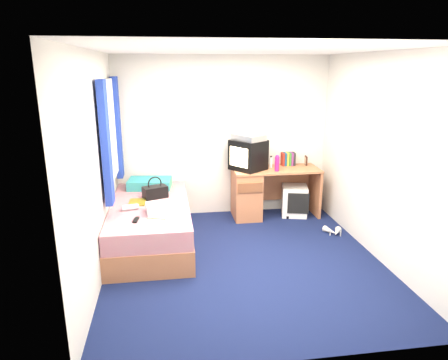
{
  "coord_description": "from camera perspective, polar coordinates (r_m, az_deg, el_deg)",
  "views": [
    {
      "loc": [
        -0.86,
        -4.22,
        2.23
      ],
      "look_at": [
        -0.14,
        0.7,
        0.81
      ],
      "focal_mm": 32.0,
      "sensor_mm": 36.0,
      "label": 1
    }
  ],
  "objects": [
    {
      "name": "desk",
      "position": [
        6.09,
        4.81,
        -1.56
      ],
      "size": [
        1.3,
        0.55,
        0.75
      ],
      "color": "#BA744D",
      "rests_on": "ground"
    },
    {
      "name": "aerosol_can",
      "position": [
        6.08,
        6.72,
        2.51
      ],
      "size": [
        0.05,
        0.05,
        0.16
      ],
      "primitive_type": "cylinder",
      "rotation": [
        0.0,
        0.0,
        0.07
      ],
      "color": "white",
      "rests_on": "desk"
    },
    {
      "name": "crt_tv",
      "position": [
        5.92,
        3.46,
        3.6
      ],
      "size": [
        0.6,
        0.6,
        0.44
      ],
      "rotation": [
        0.0,
        0.0,
        -0.92
      ],
      "color": "black",
      "rests_on": "desk"
    },
    {
      "name": "magazine",
      "position": [
        5.26,
        -12.28,
        -3.12
      ],
      "size": [
        0.22,
        0.29,
        0.01
      ],
      "primitive_type": "cube",
      "rotation": [
        0.0,
        0.0,
        -0.05
      ],
      "color": "gold",
      "rests_on": "bed"
    },
    {
      "name": "pink_water_bottle",
      "position": [
        5.89,
        7.58,
        2.29
      ],
      "size": [
        0.08,
        0.08,
        0.21
      ],
      "primitive_type": "cylinder",
      "rotation": [
        0.0,
        0.0,
        -0.21
      ],
      "color": "#CD1C66",
      "rests_on": "desk"
    },
    {
      "name": "ground",
      "position": [
        4.85,
        2.88,
        -11.49
      ],
      "size": [
        3.4,
        3.4,
        0.0
      ],
      "primitive_type": "plane",
      "color": "#0C1438",
      "rests_on": "ground"
    },
    {
      "name": "colour_swatch_fan",
      "position": [
        4.7,
        -9.57,
        -5.34
      ],
      "size": [
        0.23,
        0.12,
        0.01
      ],
      "primitive_type": "cube",
      "rotation": [
        0.0,
        0.0,
        -0.3
      ],
      "color": "yellow",
      "rests_on": "bed"
    },
    {
      "name": "pillow",
      "position": [
        5.85,
        -10.54,
        -0.49
      ],
      "size": [
        0.64,
        0.45,
        0.13
      ],
      "primitive_type": "cube",
      "rotation": [
        0.0,
        0.0,
        -0.11
      ],
      "color": "#1B58B2",
      "rests_on": "bed"
    },
    {
      "name": "white_heels",
      "position": [
        5.74,
        15.39,
        -7.12
      ],
      "size": [
        0.26,
        0.29,
        0.09
      ],
      "color": "silver",
      "rests_on": "ground"
    },
    {
      "name": "window_assembly",
      "position": [
        5.23,
        -15.89,
        6.37
      ],
      "size": [
        0.11,
        1.42,
        1.4
      ],
      "color": "silver",
      "rests_on": "room_shell"
    },
    {
      "name": "picture_frame",
      "position": [
        6.34,
        11.62,
        2.74
      ],
      "size": [
        0.03,
        0.12,
        0.14
      ],
      "primitive_type": "cube",
      "rotation": [
        0.0,
        0.0,
        -0.12
      ],
      "color": "black",
      "rests_on": "desk"
    },
    {
      "name": "book_row",
      "position": [
        6.26,
        9.14,
        2.98
      ],
      "size": [
        0.2,
        0.13,
        0.2
      ],
      "color": "maroon",
      "rests_on": "desk"
    },
    {
      "name": "handbag",
      "position": [
        5.39,
        -9.82,
        -1.64
      ],
      "size": [
        0.36,
        0.28,
        0.29
      ],
      "rotation": [
        0.0,
        0.0,
        0.39
      ],
      "color": "black",
      "rests_on": "bed"
    },
    {
      "name": "remote_control",
      "position": [
        4.67,
        -12.48,
        -5.58
      ],
      "size": [
        0.07,
        0.17,
        0.02
      ],
      "primitive_type": "cube",
      "rotation": [
        0.0,
        0.0,
        -0.13
      ],
      "color": "black",
      "rests_on": "bed"
    },
    {
      "name": "water_bottle",
      "position": [
        5.01,
        -13.26,
        -3.81
      ],
      "size": [
        0.21,
        0.11,
        0.07
      ],
      "primitive_type": "cylinder",
      "rotation": [
        0.0,
        1.57,
        0.24
      ],
      "color": "silver",
      "rests_on": "bed"
    },
    {
      "name": "room_shell",
      "position": [
        4.38,
        3.15,
        5.63
      ],
      "size": [
        3.4,
        3.4,
        3.4
      ],
      "color": "white",
      "rests_on": "ground"
    },
    {
      "name": "vcr",
      "position": [
        5.87,
        3.53,
        6.12
      ],
      "size": [
        0.5,
        0.54,
        0.08
      ],
      "primitive_type": "cube",
      "rotation": [
        0.0,
        0.0,
        -1.0
      ],
      "color": "#B1B2B4",
      "rests_on": "crt_tv"
    },
    {
      "name": "storage_cube",
      "position": [
        6.27,
        10.0,
        -2.9
      ],
      "size": [
        0.45,
        0.45,
        0.47
      ],
      "primitive_type": "cube",
      "rotation": [
        0.0,
        0.0,
        -0.24
      ],
      "color": "white",
      "rests_on": "ground"
    },
    {
      "name": "bed",
      "position": [
        5.3,
        -10.38,
        -6.09
      ],
      "size": [
        1.01,
        2.0,
        0.54
      ],
      "color": "#BA744D",
      "rests_on": "ground"
    },
    {
      "name": "towel",
      "position": [
        4.85,
        -9.06,
        -3.99
      ],
      "size": [
        0.37,
        0.32,
        0.11
      ],
      "primitive_type": "cube",
      "rotation": [
        0.0,
        0.0,
        0.14
      ],
      "color": "white",
      "rests_on": "bed"
    }
  ]
}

